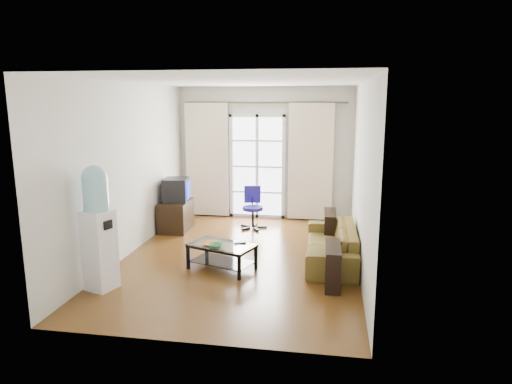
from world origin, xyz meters
TOP-DOWN VIEW (x-y plane):
  - floor at (0.00, 0.00)m, footprint 5.20×5.20m
  - ceiling at (0.00, 0.00)m, footprint 5.20×5.20m
  - wall_back at (0.00, 2.60)m, footprint 3.60×0.02m
  - wall_front at (0.00, -2.60)m, footprint 3.60×0.02m
  - wall_left at (-1.80, 0.00)m, footprint 0.02×5.20m
  - wall_right at (1.80, 0.00)m, footprint 0.02×5.20m
  - french_door at (-0.15, 2.54)m, footprint 1.16×0.06m
  - curtain_rod at (0.00, 2.50)m, footprint 3.30×0.04m
  - curtain_left at (-1.20, 2.48)m, footprint 0.90×0.07m
  - curtain_right at (0.95, 2.48)m, footprint 0.90×0.07m
  - radiator at (0.80, 2.50)m, footprint 0.64×0.12m
  - sofa at (1.40, 0.10)m, footprint 1.91×0.83m
  - coffee_table at (-0.17, -0.53)m, footprint 1.06×0.81m
  - bowl at (-0.22, -0.68)m, footprint 0.36×0.36m
  - book at (-0.42, -0.54)m, footprint 0.19×0.25m
  - remote at (0.08, -0.45)m, footprint 0.18×0.12m
  - tv_stand at (-1.51, 1.33)m, footprint 0.54×0.79m
  - crt_tv at (-1.51, 1.34)m, footprint 0.53×0.52m
  - task_chair at (-0.10, 1.70)m, footprint 0.65×0.65m
  - water_cooler at (-1.57, -1.46)m, footprint 0.42×0.42m

SIDE VIEW (x-z plane):
  - floor at x=0.00m, z-range 0.00..0.00m
  - task_chair at x=-0.10m, z-range -0.16..0.64m
  - coffee_table at x=-0.17m, z-range 0.05..0.43m
  - sofa at x=1.40m, z-range 0.00..0.55m
  - tv_stand at x=-1.51m, z-range 0.00..0.56m
  - radiator at x=0.80m, z-range 0.01..0.65m
  - remote at x=0.08m, z-range 0.38..0.40m
  - book at x=-0.42m, z-range 0.38..0.40m
  - bowl at x=-0.22m, z-range 0.38..0.43m
  - crt_tv at x=-1.51m, z-range 0.56..1.00m
  - water_cooler at x=-1.57m, z-range 0.04..1.68m
  - french_door at x=-0.15m, z-range 0.00..2.15m
  - curtain_left at x=-1.20m, z-range 0.02..2.38m
  - curtain_right at x=0.95m, z-range 0.02..2.38m
  - wall_back at x=0.00m, z-range 0.00..2.70m
  - wall_front at x=0.00m, z-range 0.00..2.70m
  - wall_left at x=-1.80m, z-range 0.00..2.70m
  - wall_right at x=1.80m, z-range 0.00..2.70m
  - curtain_rod at x=0.00m, z-range 2.36..2.40m
  - ceiling at x=0.00m, z-range 2.70..2.70m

